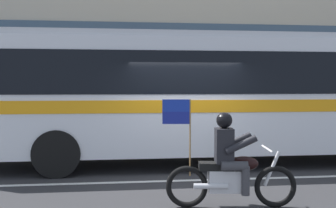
# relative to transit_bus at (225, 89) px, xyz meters

# --- Properties ---
(ground_plane) EXTENTS (60.00, 60.00, 0.00)m
(ground_plane) POSITION_rel_transit_bus_xyz_m (-1.21, -1.19, -1.88)
(ground_plane) COLOR #2B2B2D
(sidewalk_curb) EXTENTS (28.00, 3.80, 0.15)m
(sidewalk_curb) POSITION_rel_transit_bus_xyz_m (-1.21, 3.91, -1.81)
(sidewalk_curb) COLOR gray
(sidewalk_curb) RESTS_ON ground_plane
(lane_center_stripe) EXTENTS (26.60, 0.14, 0.01)m
(lane_center_stripe) POSITION_rel_transit_bus_xyz_m (-1.21, -1.79, -1.88)
(lane_center_stripe) COLOR silver
(lane_center_stripe) RESTS_ON ground_plane
(office_building_facade) EXTENTS (28.00, 0.89, 10.71)m
(office_building_facade) POSITION_rel_transit_bus_xyz_m (-1.21, 6.19, 3.48)
(office_building_facade) COLOR #B2A893
(office_building_facade) RESTS_ON ground_plane
(transit_bus) EXTENTS (13.02, 2.64, 3.22)m
(transit_bus) POSITION_rel_transit_bus_xyz_m (0.00, 0.00, 0.00)
(transit_bus) COLOR silver
(transit_bus) RESTS_ON ground_plane
(motorcycle_with_rider) EXTENTS (2.19, 0.66, 1.78)m
(motorcycle_with_rider) POSITION_rel_transit_bus_xyz_m (-0.88, -3.65, -1.22)
(motorcycle_with_rider) COLOR black
(motorcycle_with_rider) RESTS_ON ground_plane
(fire_hydrant) EXTENTS (0.22, 0.30, 0.75)m
(fire_hydrant) POSITION_rel_transit_bus_xyz_m (-3.68, 2.47, -1.37)
(fire_hydrant) COLOR gold
(fire_hydrant) RESTS_ON sidewalk_curb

